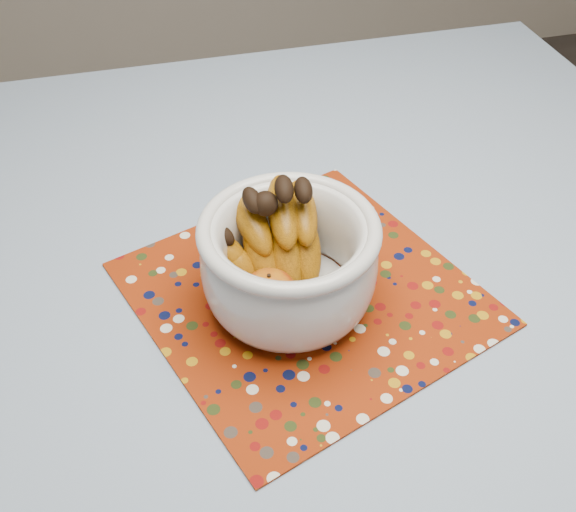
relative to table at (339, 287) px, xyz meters
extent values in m
plane|color=#2D2826|center=(0.00, 0.00, -0.67)|extent=(4.00, 4.00, 0.00)
cube|color=brown|center=(0.00, 0.00, 0.06)|extent=(1.20, 1.20, 0.04)
cylinder|color=brown|center=(-0.53, 0.53, -0.32)|extent=(0.06, 0.06, 0.71)
cylinder|color=brown|center=(0.53, 0.53, -0.32)|extent=(0.06, 0.06, 0.71)
cube|color=#647CA7|center=(0.00, 0.00, 0.08)|extent=(1.32, 1.32, 0.01)
cube|color=maroon|center=(-0.08, -0.08, 0.09)|extent=(0.54, 0.54, 0.00)
cylinder|color=silver|center=(-0.11, -0.09, 0.10)|extent=(0.12, 0.12, 0.01)
cylinder|color=silver|center=(-0.11, -0.09, 0.11)|extent=(0.17, 0.17, 0.01)
torus|color=silver|center=(-0.11, -0.09, 0.22)|extent=(0.23, 0.23, 0.02)
ellipsoid|color=#721104|center=(-0.14, -0.13, 0.15)|extent=(0.07, 0.07, 0.06)
sphere|color=black|center=(-0.13, -0.05, 0.23)|extent=(0.03, 0.03, 0.03)
camera|label=1|loc=(-0.27, -0.71, 0.76)|focal=42.00mm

